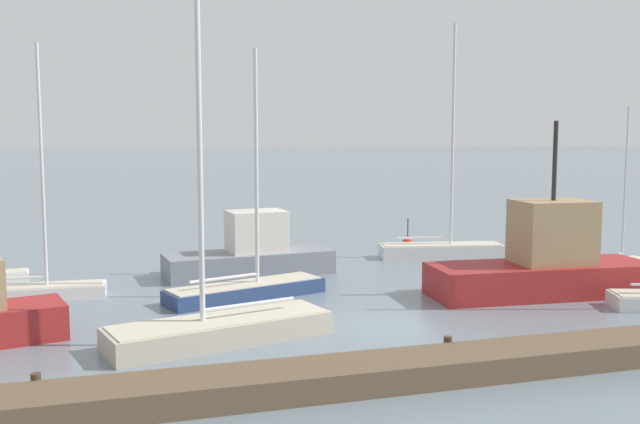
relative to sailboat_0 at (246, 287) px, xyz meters
name	(u,v)px	position (x,y,z in m)	size (l,w,h in m)	color
ground_plane	(393,328)	(3.87, -5.62, -0.46)	(600.00, 600.00, 0.00)	slate
dock_pier	(464,364)	(3.87, -10.59, -0.12)	(26.82, 1.97, 0.81)	brown
sailboat_0	(246,287)	(0.00, 0.00, 0.00)	(6.63, 3.53, 9.70)	navy
sailboat_1	(618,262)	(18.02, 0.78, -0.09)	(4.31, 2.29, 7.70)	maroon
sailboat_2	(36,287)	(-7.90, 2.23, 0.00)	(5.32, 1.54, 9.87)	white
sailboat_4	(441,246)	(11.50, 6.26, 0.11)	(6.53, 2.78, 11.98)	white
sailboat_7	(219,324)	(-1.91, -5.62, 0.11)	(7.27, 3.71, 12.73)	#BCB29E
fishing_boat_0	(544,264)	(11.54, -2.81, 0.81)	(9.15, 3.52, 6.94)	maroon
fishing_boat_1	(251,253)	(1.13, 4.63, 0.53)	(7.84, 3.24, 5.60)	gray
channel_buoy_0	(408,241)	(11.34, 10.22, -0.16)	(0.58, 0.58, 1.61)	red
channel_buoy_1	(585,232)	(23.41, 10.38, -0.16)	(0.59, 0.59, 1.59)	red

